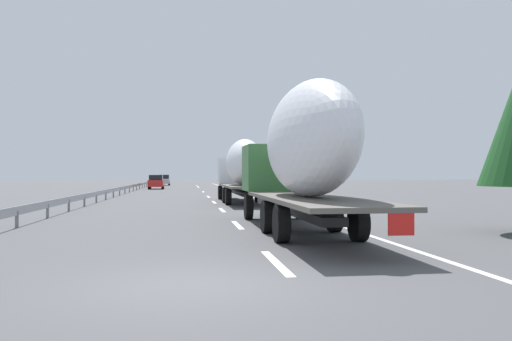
{
  "coord_description": "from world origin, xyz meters",
  "views": [
    {
      "loc": [
        -8.84,
        0.12,
        1.88
      ],
      "look_at": [
        21.16,
        -3.99,
        2.12
      ],
      "focal_mm": 36.25,
      "sensor_mm": 36.0,
      "label": 1
    }
  ],
  "objects_px": {
    "truck_trailing": "(301,151)",
    "car_red_compact": "(156,182)",
    "car_silver_hatch": "(164,180)",
    "road_sign": "(254,172)",
    "truck_lead": "(242,167)"
  },
  "relations": [
    {
      "from": "truck_trailing",
      "to": "car_red_compact",
      "type": "height_order",
      "value": "truck_trailing"
    },
    {
      "from": "truck_lead",
      "to": "car_red_compact",
      "type": "bearing_deg",
      "value": 12.39
    },
    {
      "from": "truck_trailing",
      "to": "car_silver_hatch",
      "type": "bearing_deg",
      "value": 5.63
    },
    {
      "from": "truck_lead",
      "to": "car_red_compact",
      "type": "relative_size",
      "value": 2.94
    },
    {
      "from": "car_silver_hatch",
      "to": "road_sign",
      "type": "distance_m",
      "value": 41.27
    },
    {
      "from": "car_silver_hatch",
      "to": "truck_trailing",
      "type": "bearing_deg",
      "value": -174.37
    },
    {
      "from": "car_red_compact",
      "to": "road_sign",
      "type": "height_order",
      "value": "road_sign"
    },
    {
      "from": "car_red_compact",
      "to": "road_sign",
      "type": "xyz_separation_m",
      "value": [
        -17.22,
        -10.59,
        1.18
      ]
    },
    {
      "from": "road_sign",
      "to": "car_red_compact",
      "type": "bearing_deg",
      "value": 31.59
    },
    {
      "from": "truck_lead",
      "to": "car_red_compact",
      "type": "height_order",
      "value": "truck_lead"
    },
    {
      "from": "truck_trailing",
      "to": "car_red_compact",
      "type": "bearing_deg",
      "value": 8.23
    },
    {
      "from": "car_red_compact",
      "to": "truck_trailing",
      "type": "bearing_deg",
      "value": -171.77
    },
    {
      "from": "truck_trailing",
      "to": "road_sign",
      "type": "height_order",
      "value": "truck_trailing"
    },
    {
      "from": "truck_lead",
      "to": "car_silver_hatch",
      "type": "relative_size",
      "value": 3.39
    },
    {
      "from": "car_red_compact",
      "to": "car_silver_hatch",
      "type": "distance_m",
      "value": 22.69
    }
  ]
}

